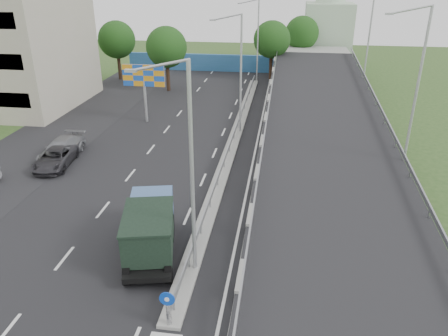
% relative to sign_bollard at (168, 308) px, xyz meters
% --- Properties ---
extents(road_surface, '(26.00, 90.00, 0.04)m').
position_rel_sign_bollard_xyz_m(road_surface, '(-3.00, 17.83, -1.03)').
color(road_surface, black).
rests_on(road_surface, ground).
extents(parking_strip, '(8.00, 90.00, 0.05)m').
position_rel_sign_bollard_xyz_m(parking_strip, '(-16.00, 17.83, -1.03)').
color(parking_strip, black).
rests_on(parking_strip, ground).
extents(median, '(1.00, 44.00, 0.20)m').
position_rel_sign_bollard_xyz_m(median, '(0.00, 21.83, -0.93)').
color(median, gray).
rests_on(median, ground).
extents(overpass_ramp, '(10.00, 50.00, 3.50)m').
position_rel_sign_bollard_xyz_m(overpass_ramp, '(7.50, 21.83, 0.72)').
color(overpass_ramp, gray).
rests_on(overpass_ramp, ground).
extents(median_guardrail, '(0.09, 44.00, 0.71)m').
position_rel_sign_bollard_xyz_m(median_guardrail, '(0.00, 21.83, -0.28)').
color(median_guardrail, gray).
rests_on(median_guardrail, median).
extents(sign_bollard, '(0.64, 0.23, 1.67)m').
position_rel_sign_bollard_xyz_m(sign_bollard, '(0.00, 0.00, 0.00)').
color(sign_bollard, black).
rests_on(sign_bollard, median).
extents(lamp_post_near, '(2.74, 0.18, 10.08)m').
position_rel_sign_bollard_xyz_m(lamp_post_near, '(0.11, 3.83, 4.77)').
color(lamp_post_near, '#B2B5B7').
rests_on(lamp_post_near, median).
extents(lamp_post_mid, '(2.74, 0.18, 10.08)m').
position_rel_sign_bollard_xyz_m(lamp_post_mid, '(0.11, 23.83, 4.77)').
color(lamp_post_mid, '#B2B5B7').
rests_on(lamp_post_mid, median).
extents(lamp_post_far, '(2.74, 0.18, 10.08)m').
position_rel_sign_bollard_xyz_m(lamp_post_far, '(0.11, 43.83, 4.77)').
color(lamp_post_far, '#B2B5B7').
rests_on(lamp_post_far, median).
extents(blue_wall, '(30.00, 0.50, 2.40)m').
position_rel_sign_bollard_xyz_m(blue_wall, '(-4.00, 49.83, 0.17)').
color(blue_wall, '#265E8C').
rests_on(blue_wall, ground).
extents(church, '(7.00, 7.00, 13.80)m').
position_rel_sign_bollard_xyz_m(church, '(10.00, 57.83, 4.28)').
color(church, '#B2CCAD').
rests_on(church, ground).
extents(billboard, '(4.00, 0.24, 5.50)m').
position_rel_sign_bollard_xyz_m(billboard, '(-9.00, 25.83, 3.15)').
color(billboard, '#B2B5B7').
rests_on(billboard, ground).
extents(tree_left_mid, '(4.80, 4.80, 7.60)m').
position_rel_sign_bollard_xyz_m(tree_left_mid, '(-10.00, 37.83, 4.14)').
color(tree_left_mid, black).
rests_on(tree_left_mid, ground).
extents(tree_median_far, '(4.80, 4.80, 7.60)m').
position_rel_sign_bollard_xyz_m(tree_median_far, '(2.00, 45.83, 4.14)').
color(tree_median_far, black).
rests_on(tree_median_far, ground).
extents(tree_left_far, '(4.80, 4.80, 7.60)m').
position_rel_sign_bollard_xyz_m(tree_left_far, '(-18.00, 42.83, 4.14)').
color(tree_left_far, black).
rests_on(tree_left_far, ground).
extents(tree_ramp_far, '(4.80, 4.80, 7.60)m').
position_rel_sign_bollard_xyz_m(tree_ramp_far, '(6.00, 52.83, 4.14)').
color(tree_ramp_far, black).
rests_on(tree_ramp_far, ground).
extents(dump_truck, '(3.53, 6.46, 2.70)m').
position_rel_sign_bollard_xyz_m(dump_truck, '(-2.24, 5.00, 0.46)').
color(dump_truck, black).
rests_on(dump_truck, ground).
extents(parked_car_c, '(2.80, 5.04, 1.34)m').
position_rel_sign_bollard_xyz_m(parked_car_c, '(-12.54, 14.59, -0.37)').
color(parked_car_c, '#2C2B2F').
rests_on(parked_car_c, ground).
extents(parked_car_d, '(2.24, 5.18, 1.49)m').
position_rel_sign_bollard_xyz_m(parked_car_d, '(-12.86, 16.27, -0.29)').
color(parked_car_d, gray).
rests_on(parked_car_d, ground).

